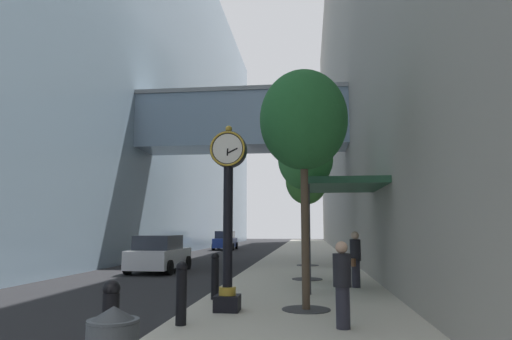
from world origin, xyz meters
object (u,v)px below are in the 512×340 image
(bollard_nearest, at_px, (110,327))
(car_white_mid, at_px, (159,254))
(bollard_third, at_px, (215,275))
(car_blue_near, at_px, (225,241))
(street_clock, at_px, (228,207))
(pedestrian_by_clock, at_px, (342,282))
(street_tree_mid_near, at_px, (305,159))
(bollard_second, at_px, (181,292))
(pedestrian_walking, at_px, (355,258))
(street_tree_mid_far, at_px, (306,181))
(street_tree_near, at_px, (304,121))

(bollard_nearest, relative_size, car_white_mid, 0.29)
(bollard_third, bearing_deg, car_blue_near, 100.03)
(street_clock, bearing_deg, car_white_mid, 116.38)
(pedestrian_by_clock, bearing_deg, street_tree_mid_near, 94.93)
(bollard_nearest, distance_m, street_tree_mid_near, 12.08)
(bollard_second, height_order, car_white_mid, car_white_mid)
(pedestrian_by_clock, relative_size, car_blue_near, 0.36)
(bollard_second, xyz_separation_m, pedestrian_walking, (3.89, 5.99, 0.29))
(bollard_second, relative_size, street_tree_mid_far, 0.22)
(street_clock, distance_m, street_tree_mid_near, 7.09)
(street_tree_mid_near, bearing_deg, bollard_nearest, -101.89)
(bollard_third, height_order, pedestrian_by_clock, pedestrian_by_clock)
(bollard_second, bearing_deg, pedestrian_by_clock, 0.99)
(bollard_nearest, relative_size, street_tree_mid_far, 0.22)
(car_blue_near, relative_size, car_white_mid, 1.08)
(street_tree_mid_far, relative_size, car_blue_near, 1.22)
(bollard_second, bearing_deg, street_tree_near, 39.02)
(street_tree_mid_near, distance_m, street_tree_mid_far, 6.17)
(bollard_second, distance_m, pedestrian_walking, 7.14)
(street_clock, xyz_separation_m, bollard_third, (-0.62, 1.61, -1.69))
(car_white_mid, bearing_deg, bollard_third, -62.63)
(street_tree_mid_far, distance_m, pedestrian_by_clock, 14.61)
(bollard_nearest, xyz_separation_m, car_white_mid, (-4.35, 14.70, 0.04))
(street_tree_mid_near, bearing_deg, car_blue_near, 107.09)
(car_blue_near, bearing_deg, street_clock, -79.38)
(pedestrian_walking, bearing_deg, street_tree_near, -110.55)
(street_tree_mid_near, bearing_deg, car_white_mid, 152.69)
(bollard_third, relative_size, pedestrian_by_clock, 0.75)
(pedestrian_walking, xyz_separation_m, pedestrian_by_clock, (-0.83, -5.93, -0.08))
(street_tree_near, xyz_separation_m, street_tree_mid_far, (-0.00, 12.33, -0.17))
(bollard_third, relative_size, pedestrian_walking, 0.69)
(bollard_nearest, bearing_deg, bollard_third, 90.00)
(bollard_third, bearing_deg, pedestrian_by_clock, -45.38)
(street_clock, relative_size, pedestrian_walking, 2.43)
(street_tree_mid_near, relative_size, pedestrian_by_clock, 3.52)
(street_tree_near, xyz_separation_m, street_tree_mid_near, (-0.00, 6.17, 0.02))
(street_tree_near, distance_m, car_white_mid, 12.31)
(street_clock, bearing_deg, pedestrian_by_clock, -31.34)
(bollard_second, xyz_separation_m, car_white_mid, (-4.35, 11.55, 0.04))
(street_clock, height_order, pedestrian_walking, street_clock)
(bollard_second, distance_m, street_tree_mid_far, 14.88)
(street_tree_mid_far, bearing_deg, street_tree_mid_near, -90.00)
(bollard_third, height_order, street_tree_mid_far, street_tree_mid_far)
(bollard_second, height_order, pedestrian_by_clock, pedestrian_by_clock)
(bollard_third, xyz_separation_m, street_tree_near, (2.36, -1.23, 3.74))
(bollard_second, xyz_separation_m, bollard_third, (0.00, 3.15, 0.00))
(bollard_second, distance_m, car_white_mid, 12.34)
(bollard_third, distance_m, car_white_mid, 9.46)
(bollard_third, xyz_separation_m, car_blue_near, (-5.25, 29.70, 0.06))
(street_tree_near, distance_m, pedestrian_walking, 5.55)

